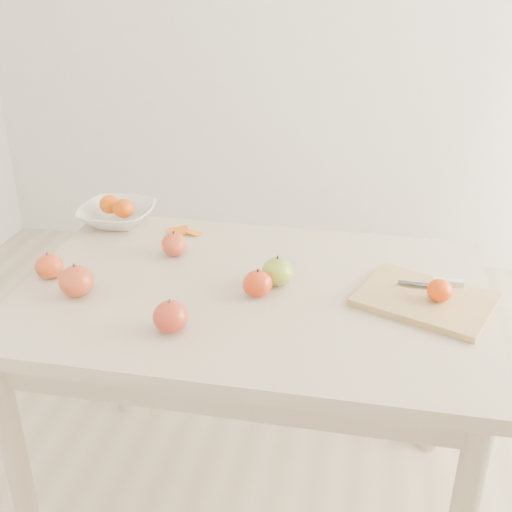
# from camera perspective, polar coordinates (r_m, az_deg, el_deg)

# --- Properties ---
(ground) EXTENTS (3.50, 3.50, 0.00)m
(ground) POSITION_cam_1_polar(r_m,az_deg,el_deg) (2.13, -0.28, -20.75)
(ground) COLOR #C6B293
(ground) RESTS_ON ground
(table) EXTENTS (1.20, 0.80, 0.75)m
(table) POSITION_cam_1_polar(r_m,az_deg,el_deg) (1.71, -0.32, -5.81)
(table) COLOR #C7B396
(table) RESTS_ON ground
(cutting_board) EXTENTS (0.38, 0.33, 0.02)m
(cutting_board) POSITION_cam_1_polar(r_m,az_deg,el_deg) (1.64, 14.79, -3.79)
(cutting_board) COLOR tan
(cutting_board) RESTS_ON table
(board_tangerine) EXTENTS (0.06, 0.06, 0.05)m
(board_tangerine) POSITION_cam_1_polar(r_m,az_deg,el_deg) (1.62, 16.01, -2.95)
(board_tangerine) COLOR #CA3E07
(board_tangerine) RESTS_ON cutting_board
(fruit_bowl) EXTENTS (0.23, 0.23, 0.06)m
(fruit_bowl) POSITION_cam_1_polar(r_m,az_deg,el_deg) (2.07, -12.24, 3.61)
(fruit_bowl) COLOR white
(fruit_bowl) RESTS_ON table
(bowl_tangerine_near) EXTENTS (0.07, 0.07, 0.06)m
(bowl_tangerine_near) POSITION_cam_1_polar(r_m,az_deg,el_deg) (2.08, -12.85, 4.52)
(bowl_tangerine_near) COLOR #D65607
(bowl_tangerine_near) RESTS_ON fruit_bowl
(bowl_tangerine_far) EXTENTS (0.07, 0.07, 0.06)m
(bowl_tangerine_far) POSITION_cam_1_polar(r_m,az_deg,el_deg) (2.03, -11.69, 4.16)
(bowl_tangerine_far) COLOR #CD4F07
(bowl_tangerine_far) RESTS_ON fruit_bowl
(orange_peel_a) EXTENTS (0.07, 0.07, 0.01)m
(orange_peel_a) POSITION_cam_1_polar(r_m,az_deg,el_deg) (1.98, -6.85, 2.07)
(orange_peel_a) COLOR #CE530E
(orange_peel_a) RESTS_ON table
(orange_peel_b) EXTENTS (0.06, 0.05, 0.01)m
(orange_peel_b) POSITION_cam_1_polar(r_m,az_deg,el_deg) (1.96, -5.59, 2.01)
(orange_peel_b) COLOR orange
(orange_peel_b) RESTS_ON table
(paring_knife) EXTENTS (0.17, 0.05, 0.01)m
(paring_knife) POSITION_cam_1_polar(r_m,az_deg,el_deg) (1.70, 16.32, -2.27)
(paring_knife) COLOR white
(paring_knife) RESTS_ON cutting_board
(apple_green) EXTENTS (0.08, 0.08, 0.07)m
(apple_green) POSITION_cam_1_polar(r_m,az_deg,el_deg) (1.66, 1.91, -1.39)
(apple_green) COLOR #5D8D1D
(apple_green) RESTS_ON table
(apple_red_e) EXTENTS (0.08, 0.08, 0.07)m
(apple_red_e) POSITION_cam_1_polar(r_m,az_deg,el_deg) (1.61, 0.15, -2.47)
(apple_red_e) COLOR #9D1308
(apple_red_e) RESTS_ON table
(apple_red_b) EXTENTS (0.09, 0.09, 0.08)m
(apple_red_b) POSITION_cam_1_polar(r_m,az_deg,el_deg) (1.67, -15.70, -2.15)
(apple_red_b) COLOR maroon
(apple_red_b) RESTS_ON table
(apple_red_a) EXTENTS (0.07, 0.07, 0.07)m
(apple_red_a) POSITION_cam_1_polar(r_m,az_deg,el_deg) (1.83, -7.29, 1.04)
(apple_red_a) COLOR maroon
(apple_red_a) RESTS_ON table
(apple_red_d) EXTENTS (0.07, 0.07, 0.07)m
(apple_red_d) POSITION_cam_1_polar(r_m,az_deg,el_deg) (1.78, -17.91, -0.87)
(apple_red_d) COLOR #9E180D
(apple_red_d) RESTS_ON table
(apple_red_c) EXTENTS (0.08, 0.08, 0.07)m
(apple_red_c) POSITION_cam_1_polar(r_m,az_deg,el_deg) (1.48, -7.60, -5.36)
(apple_red_c) COLOR maroon
(apple_red_c) RESTS_ON table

